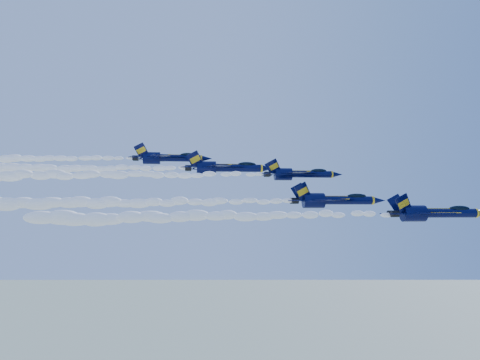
{
  "coord_description": "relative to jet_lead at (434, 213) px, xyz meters",
  "views": [
    {
      "loc": [
        -21.56,
        -82.42,
        148.86
      ],
      "look_at": [
        -11.38,
        4.81,
        154.55
      ],
      "focal_mm": 35.0,
      "sensor_mm": 36.0,
      "label": 1
    }
  ],
  "objects": [
    {
      "name": "smoke_trail_jet_third",
      "position": [
        -48.91,
        19.16,
        6.84
      ],
      "size": [
        52.09,
        2.07,
        1.86
      ],
      "primitive_type": "ellipsoid",
      "color": "white"
    },
    {
      "name": "smoke_trail_jet_fourth",
      "position": [
        -63.8,
        28.95,
        8.74
      ],
      "size": [
        52.09,
        2.52,
        2.26
      ],
      "primitive_type": "ellipsoid",
      "color": "white"
    },
    {
      "name": "jet_second",
      "position": [
        -11.49,
        13.82,
        2.23
      ],
      "size": [
        17.6,
        14.44,
        6.54
      ],
      "color": "black"
    },
    {
      "name": "jet_lead",
      "position": [
        0.0,
        0.0,
        0.0
      ],
      "size": [
        16.32,
        13.39,
        6.07
      ],
      "color": "black"
    },
    {
      "name": "smoke_trail_jet_second",
      "position": [
        -45.05,
        13.82,
        1.73
      ],
      "size": [
        52.09,
        2.38,
        2.15
      ],
      "primitive_type": "ellipsoid",
      "color": "white"
    },
    {
      "name": "jet_fifth",
      "position": [
        -41.72,
        35.66,
        11.91
      ],
      "size": [
        17.36,
        14.24,
        6.45
      ],
      "color": "black"
    },
    {
      "name": "smoke_trail_jet_lead",
      "position": [
        -33.02,
        0.0,
        -0.49
      ],
      "size": [
        52.09,
        2.21,
        1.99
      ],
      "primitive_type": "ellipsoid",
      "color": "white"
    },
    {
      "name": "jet_fourth",
      "position": [
        -29.81,
        28.95,
        9.25
      ],
      "size": [
        18.58,
        15.24,
        6.9
      ],
      "color": "black"
    },
    {
      "name": "smoke_trail_jet_fifth",
      "position": [
        -75.18,
        35.66,
        11.41
      ],
      "size": [
        52.09,
        2.35,
        2.12
      ],
      "primitive_type": "ellipsoid",
      "color": "white"
    },
    {
      "name": "jet_third",
      "position": [
        -16.34,
        19.16,
        7.31
      ],
      "size": [
        15.28,
        12.54,
        5.68
      ],
      "color": "black"
    }
  ]
}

